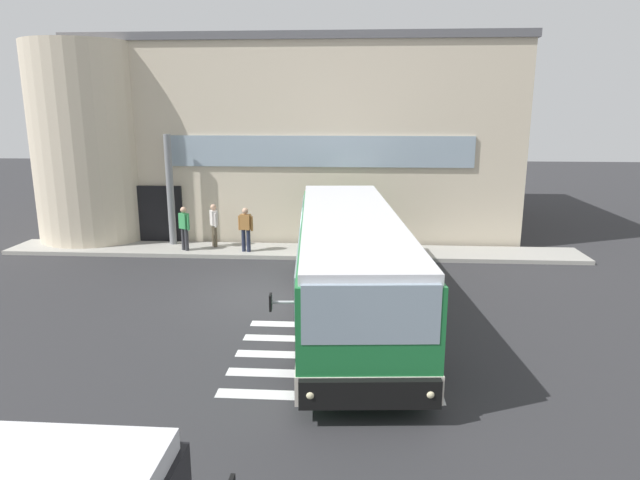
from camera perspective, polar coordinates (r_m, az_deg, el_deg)
ground_plane at (r=16.68m, az=-4.91°, el=-5.56°), size 80.00×90.00×0.02m
bay_paint_stripes at (r=12.60m, az=1.37°, el=-11.90°), size 4.40×3.96×0.01m
terminal_building at (r=27.36m, az=-2.84°, el=10.66°), size 19.72×13.80×8.25m
boarding_curb at (r=21.21m, az=-2.98°, el=-1.16°), size 21.92×2.00×0.15m
entry_support_column at (r=22.43m, az=-15.24°, el=5.00°), size 0.28×0.28×4.32m
bus_main_foreground at (r=14.86m, az=3.03°, el=-2.46°), size 3.47×11.65×2.70m
passenger_near_column at (r=21.46m, az=-13.86°, el=1.38°), size 0.50×0.40×1.68m
passenger_by_doorway at (r=21.81m, az=-10.92°, el=1.72°), size 0.38×0.52×1.68m
passenger_at_curb_edge at (r=20.85m, az=-7.67°, el=1.41°), size 0.58×0.43×1.68m
safety_bollard_yellow at (r=19.82m, az=5.62°, el=-1.13°), size 0.18×0.18×0.90m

